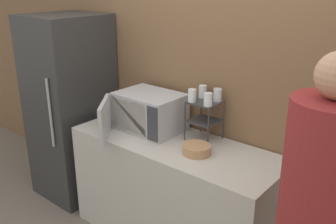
% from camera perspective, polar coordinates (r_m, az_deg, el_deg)
% --- Properties ---
extents(wall_back, '(8.00, 0.06, 2.60)m').
position_cam_1_polar(wall_back, '(2.99, 5.34, 4.87)').
color(wall_back, brown).
rests_on(wall_back, ground_plane).
extents(counter, '(1.70, 0.64, 0.88)m').
position_cam_1_polar(counter, '(3.07, 0.89, -12.17)').
color(counter, '#B7B2A8').
rests_on(counter, ground_plane).
extents(microwave, '(0.54, 0.72, 0.31)m').
position_cam_1_polar(microwave, '(3.04, -3.17, -0.01)').
color(microwave, '#ADADB2').
rests_on(microwave, counter).
extents(dish_rack, '(0.22, 0.22, 0.31)m').
position_cam_1_polar(dish_rack, '(2.84, 5.60, -0.08)').
color(dish_rack, '#333333').
rests_on(dish_rack, counter).
extents(glass_front_left, '(0.06, 0.06, 0.10)m').
position_cam_1_polar(glass_front_left, '(2.78, 3.70, 2.53)').
color(glass_front_left, silver).
rests_on(glass_front_left, dish_rack).
extents(glass_back_right, '(0.06, 0.06, 0.10)m').
position_cam_1_polar(glass_back_right, '(2.81, 7.55, 2.59)').
color(glass_back_right, silver).
rests_on(glass_back_right, dish_rack).
extents(glass_front_right, '(0.06, 0.06, 0.10)m').
position_cam_1_polar(glass_front_right, '(2.70, 6.12, 1.90)').
color(glass_front_right, silver).
rests_on(glass_front_right, dish_rack).
extents(glass_back_left, '(0.06, 0.06, 0.10)m').
position_cam_1_polar(glass_back_left, '(2.89, 5.32, 3.12)').
color(glass_back_left, silver).
rests_on(glass_back_left, dish_rack).
extents(bowl, '(0.20, 0.20, 0.07)m').
position_cam_1_polar(bowl, '(2.67, 4.37, -5.72)').
color(bowl, '#AD7F56').
rests_on(bowl, counter).
extents(person, '(0.39, 0.39, 1.79)m').
position_cam_1_polar(person, '(2.00, 21.91, -14.12)').
color(person, '#2D2D33').
rests_on(person, ground_plane).
extents(refrigerator, '(0.64, 0.70, 1.76)m').
position_cam_1_polar(refrigerator, '(3.72, -14.53, 0.57)').
color(refrigerator, '#2D2D2D').
rests_on(refrigerator, ground_plane).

